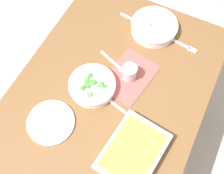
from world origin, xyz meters
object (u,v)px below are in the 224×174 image
Objects in this scene: spoon_by_stew at (138,22)px; fork_on_table at (184,45)px; drink_cup at (129,73)px; side_plate at (51,122)px; stew_bowl at (154,27)px; spoon_by_broccoli at (113,103)px; spoon_spare at (116,65)px; broccoli_bowl at (92,85)px; baking_dish at (133,152)px.

fork_on_table is at bearing 82.91° from spoon_by_stew.
drink_cup reaches higher than side_plate.
stew_bowl is 1.14× the size of side_plate.
spoon_by_broccoli and spoon_spare have the same top height.
broccoli_bowl is 1.30× the size of spoon_by_stew.
broccoli_bowl is at bearing -123.95° from baking_dish.
stew_bowl is 1.10× the size of broccoli_bowl.
drink_cup is at bearing -31.03° from fork_on_table.
spoon_by_broccoli is (0.50, 0.09, 0.00)m from spoon_by_stew.
drink_cup is (-0.14, 0.13, 0.01)m from broccoli_bowl.
spoon_by_broccoli is (-0.21, 0.21, -0.00)m from side_plate.
spoon_by_broccoli is (-0.18, -0.18, -0.03)m from baking_dish.
baking_dish is at bearing -0.51° from fork_on_table.
baking_dish is 1.84× the size of spoon_by_stew.
stew_bowl is 0.49m from spoon_by_broccoli.
drink_cup reaches higher than spoon_spare.
side_plate is 1.25× the size of spoon_by_stew.
baking_dish is at bearing 34.79° from spoon_spare.
broccoli_bowl is at bearing -15.24° from spoon_spare.
spoon_by_broccoli is (0.17, -0.01, -0.03)m from drink_cup.
fork_on_table is (-0.64, 0.01, -0.03)m from baking_dish.
baking_dish is 0.40m from side_plate.
stew_bowl is at bearing -165.20° from baking_dish.
side_plate is 1.26× the size of spoon_by_broccoli.
side_plate is at bearing -30.64° from fork_on_table.
baking_dish is 0.46m from spoon_spare.
side_plate is at bearing -84.94° from baking_dish.
baking_dish is at bearing 56.05° from broccoli_bowl.
baking_dish is 1.86× the size of spoon_by_broccoli.
spoon_by_stew is 0.51m from spoon_by_broccoli.
spoon_spare is at bearing 161.88° from side_plate.
side_plate is at bearing -18.12° from spoon_spare.
drink_cup is (-0.34, -0.17, 0.00)m from baking_dish.
spoon_spare is at bearing -158.77° from spoon_by_broccoli.
spoon_by_broccoli is 1.02× the size of spoon_spare.
spoon_spare is at bearing 164.76° from broccoli_bowl.
broccoli_bowl is 0.37m from baking_dish.
spoon_by_broccoli is at bearing -3.60° from drink_cup.
fork_on_table is (-0.68, 0.40, -0.00)m from side_plate.
broccoli_bowl is 1.28× the size of fork_on_table.
baking_dish reaches higher than fork_on_table.
spoon_by_broccoli is (0.49, -0.01, -0.03)m from stew_bowl.
spoon_spare is (-0.20, -0.08, 0.00)m from spoon_by_broccoli.
side_plate is (0.03, -0.40, -0.03)m from baking_dish.
broccoli_bowl is 0.70× the size of baking_dish.
drink_cup is at bearing -153.16° from baking_dish.
spoon_by_stew is (-0.71, 0.12, -0.00)m from side_plate.
spoon_by_broccoli is 0.98× the size of fork_on_table.
drink_cup is 0.49× the size of spoon_by_broccoli.
fork_on_table is (0.02, 0.18, -0.03)m from stew_bowl.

